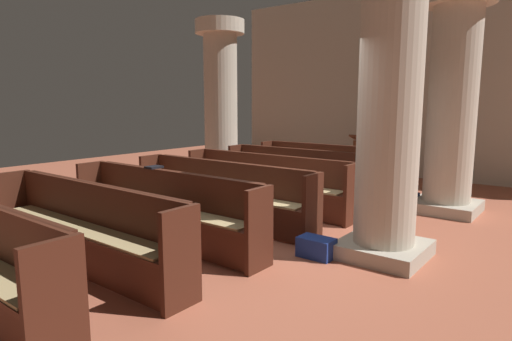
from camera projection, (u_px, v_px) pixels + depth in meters
The scene contains 15 objects.
ground_plane at pixel (268, 237), 5.88m from camera, with size 19.20×19.20×0.00m, color #AD5B42.
back_wall at pixel (420, 83), 10.29m from camera, with size 10.00×0.16×4.50m, color beige.
pew_row_0 at pixel (329, 166), 9.14m from camera, with size 3.23×0.46×0.92m.
pew_row_1 at pixel (301, 173), 8.26m from camera, with size 3.23×0.46×0.92m.
pew_row_2 at pixel (266, 181), 7.39m from camera, with size 3.23×0.47×0.92m.
pew_row_3 at pixel (221, 192), 6.51m from camera, with size 3.23×0.46×0.92m.
pew_row_4 at pixel (163, 206), 5.63m from camera, with size 3.23×0.46×0.92m.
pew_row_5 at pixel (83, 225), 4.76m from camera, with size 3.23×0.47×0.92m.
pillar_aisle_side at pixel (453, 98), 6.99m from camera, with size 1.09×1.09×3.60m.
pillar_far_side at pixel (221, 99), 9.87m from camera, with size 1.09×1.09×3.60m.
pillar_aisle_rear at pixel (390, 96), 4.87m from camera, with size 1.02×1.02×3.60m.
lectern at pixel (361, 162), 9.96m from camera, with size 0.48×0.45×1.08m.
hymn_book at pixel (154, 167), 5.94m from camera, with size 0.16×0.21×0.03m, color black.
kneeler_box_navy at pixel (407, 199), 7.68m from camera, with size 0.37×0.26×0.24m, color navy.
kneeler_box_blue at pixel (316, 247), 5.12m from camera, with size 0.42×0.26×0.24m, color navy.
Camera 1 is at (3.35, -4.58, 1.81)m, focal length 30.59 mm.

